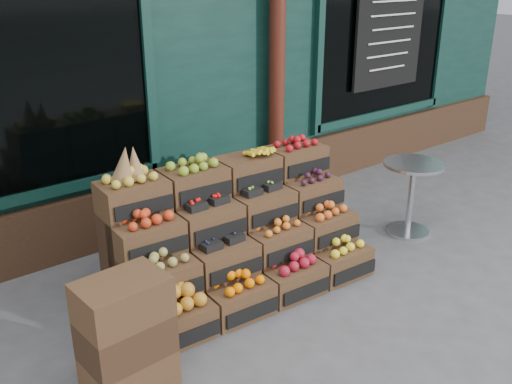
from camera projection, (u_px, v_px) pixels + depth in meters
ground at (328, 305)px, 4.74m from camera, size 60.00×60.00×0.00m
crate_display at (235, 239)px, 4.95m from camera, size 2.24×1.21×1.36m
spare_crates at (126, 337)px, 3.66m from camera, size 0.57×0.41×0.83m
bistro_table at (411, 190)px, 5.86m from camera, size 0.62×0.62×0.78m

